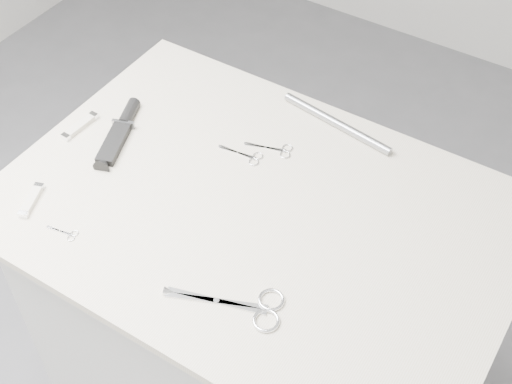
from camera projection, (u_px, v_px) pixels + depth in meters
The scene contains 10 objects.
plinth at pixel (257, 337), 1.73m from camera, with size 0.90×0.60×0.90m, color silver.
display_board at pixel (258, 213), 1.39m from camera, with size 1.00×0.70×0.02m, color beige.
large_shears at pixel (250, 307), 1.23m from camera, with size 0.21×0.12×0.01m.
embroidery_scissors_a at pixel (276, 149), 1.50m from camera, with size 0.10×0.05×0.00m.
embroidery_scissors_b at pixel (247, 156), 1.48m from camera, with size 0.10×0.04×0.00m.
tiny_scissors at pixel (66, 233), 1.34m from camera, with size 0.06×0.03×0.00m.
sheathed_knife at pixel (121, 130), 1.53m from camera, with size 0.10×0.20×0.03m.
pocket_knife_a at pixel (80, 126), 1.54m from camera, with size 0.03×0.10×0.01m.
pocket_knife_b at pixel (31, 200), 1.39m from camera, with size 0.05×0.09×0.01m.
metal_rail at pixel (337, 123), 1.54m from camera, with size 0.02×0.02×0.28m, color gray.
Camera 1 is at (0.49, -0.77, 1.96)m, focal length 50.00 mm.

